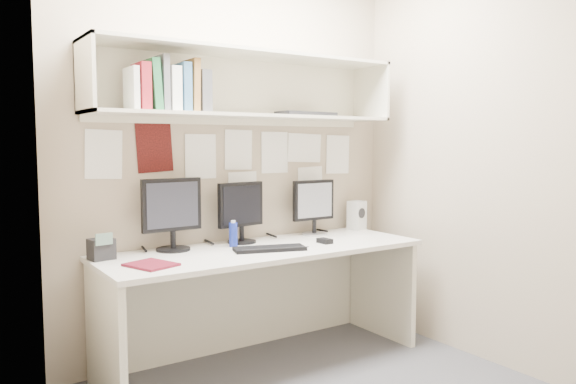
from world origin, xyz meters
TOP-DOWN VIEW (x-y plane):
  - wall_back at (0.00, 1.00)m, footprint 2.40×0.02m
  - wall_front at (0.00, -1.00)m, footprint 2.40×0.02m
  - wall_left at (-1.20, 0.00)m, footprint 0.02×2.00m
  - wall_right at (1.20, 0.00)m, footprint 0.02×2.00m
  - desk at (0.00, 0.65)m, footprint 2.00×0.70m
  - overhead_hutch at (0.00, 0.86)m, footprint 2.00×0.38m
  - pinned_papers at (0.00, 0.99)m, footprint 1.92×0.01m
  - monitor_left at (-0.50, 0.87)m, footprint 0.37×0.20m
  - monitor_center at (-0.03, 0.87)m, footprint 0.33×0.18m
  - monitor_right at (0.54, 0.87)m, footprint 0.32×0.18m
  - keyboard at (-0.02, 0.54)m, footprint 0.45×0.27m
  - mouse at (0.40, 0.55)m, footprint 0.07×0.10m
  - speaker at (0.94, 0.88)m, footprint 0.12×0.13m
  - blue_bottle at (-0.14, 0.77)m, footprint 0.05×0.05m
  - maroon_notebook at (-0.75, 0.53)m, footprint 0.27×0.29m
  - desk_phone at (-0.92, 0.83)m, footprint 0.14×0.13m
  - book_stack at (-0.54, 0.77)m, footprint 0.45×0.19m
  - hutch_tray at (0.44, 0.82)m, footprint 0.43×0.19m

SIDE VIEW (x-z plane):
  - desk at x=0.00m, z-range 0.00..0.73m
  - maroon_notebook at x=-0.75m, z-range 0.73..0.74m
  - keyboard at x=-0.02m, z-range 0.73..0.75m
  - mouse at x=0.40m, z-range 0.73..0.76m
  - desk_phone at x=-0.92m, z-range 0.71..0.87m
  - blue_bottle at x=-0.14m, z-range 0.73..0.89m
  - speaker at x=0.94m, z-range 0.73..0.94m
  - monitor_right at x=0.54m, z-range 0.75..1.13m
  - monitor_center at x=-0.03m, z-range 0.75..1.14m
  - monitor_left at x=-0.50m, z-range 0.75..1.18m
  - pinned_papers at x=0.00m, z-range 1.01..1.49m
  - wall_back at x=0.00m, z-range 0.00..2.60m
  - wall_front at x=0.00m, z-range 0.00..2.60m
  - wall_left at x=-1.20m, z-range 0.00..2.60m
  - wall_right at x=1.20m, z-range 0.00..2.60m
  - hutch_tray at x=0.44m, z-range 1.54..1.57m
  - book_stack at x=-0.54m, z-range 1.52..1.83m
  - overhead_hutch at x=0.00m, z-range 1.52..1.92m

